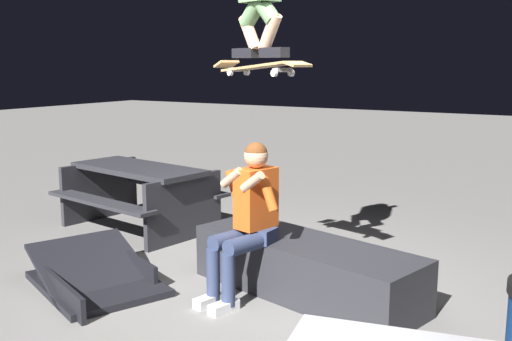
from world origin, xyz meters
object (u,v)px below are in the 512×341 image
ledge_box_main (305,268)px  kicker_ramp (97,279)px  skateboard (260,67)px  picnic_table_back (139,187)px  person_sitting_on_ledge (247,214)px

ledge_box_main → kicker_ramp: ledge_box_main is taller
ledge_box_main → skateboard: (0.41, 0.06, 1.67)m
skateboard → kicker_ramp: (1.22, 0.73, -1.83)m
skateboard → kicker_ramp: 2.32m
kicker_ramp → picnic_table_back: picnic_table_back is taller
ledge_box_main → person_sitting_on_ledge: person_sitting_on_ledge is taller
kicker_ramp → picnic_table_back: (0.96, -1.62, 0.43)m
ledge_box_main → person_sitting_on_ledge: (0.39, 0.31, 0.49)m
skateboard → ledge_box_main: bearing=-171.2°
ledge_box_main → kicker_ramp: size_ratio=1.41×
ledge_box_main → picnic_table_back: 2.74m
picnic_table_back → skateboard: bearing=157.7°
kicker_ramp → skateboard: bearing=-149.3°
skateboard → person_sitting_on_ledge: bearing=95.9°
person_sitting_on_ledge → skateboard: 1.21m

